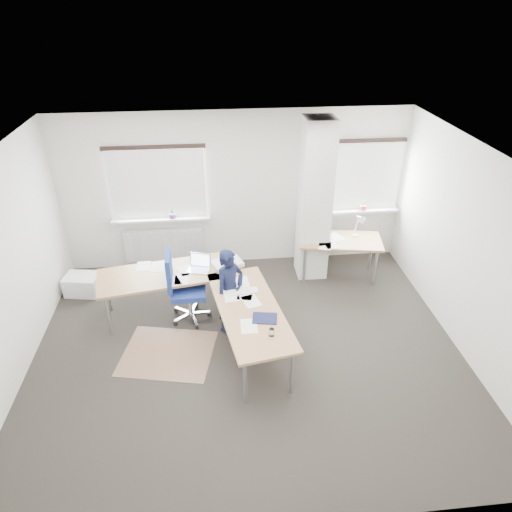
{
  "coord_description": "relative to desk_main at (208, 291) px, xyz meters",
  "views": [
    {
      "loc": [
        -0.38,
        -4.91,
        4.47
      ],
      "look_at": [
        0.21,
        0.9,
        1.02
      ],
      "focal_mm": 32.0,
      "sensor_mm": 36.0,
      "label": 1
    }
  ],
  "objects": [
    {
      "name": "ground",
      "position": [
        0.52,
        -0.53,
        -0.69
      ],
      "size": [
        6.0,
        6.0,
        0.0
      ],
      "primitive_type": "plane",
      "color": "#2B2622",
      "rests_on": "ground"
    },
    {
      "name": "room_shell",
      "position": [
        0.7,
        -0.07,
        1.05
      ],
      "size": [
        6.04,
        5.04,
        2.82
      ],
      "color": "beige",
      "rests_on": "ground"
    },
    {
      "name": "desk_main",
      "position": [
        0.0,
        0.0,
        0.0
      ],
      "size": [
        2.82,
        2.63,
        0.96
      ],
      "rotation": [
        0.0,
        0.0,
        0.17
      ],
      "color": "olive",
      "rests_on": "ground"
    },
    {
      "name": "task_chair",
      "position": [
        -0.35,
        0.29,
        -0.37
      ],
      "size": [
        0.63,
        0.62,
        1.16
      ],
      "rotation": [
        0.0,
        0.0,
        0.01
      ],
      "color": "navy",
      "rests_on": "ground"
    },
    {
      "name": "desk_side",
      "position": [
        2.28,
        1.28,
        -0.01
      ],
      "size": [
        1.5,
        0.93,
        1.22
      ],
      "rotation": [
        0.0,
        0.0,
        -0.17
      ],
      "color": "olive",
      "rests_on": "ground"
    },
    {
      "name": "white_crate",
      "position": [
        -2.11,
        1.17,
        -0.53
      ],
      "size": [
        0.61,
        0.48,
        0.33
      ],
      "primitive_type": "cube",
      "rotation": [
        0.0,
        0.0,
        -0.17
      ],
      "color": "white",
      "rests_on": "ground"
    },
    {
      "name": "person",
      "position": [
        0.31,
        0.01,
        -0.03
      ],
      "size": [
        0.58,
        0.55,
        1.33
      ],
      "primitive_type": "imported",
      "rotation": [
        0.0,
        0.0,
        0.68
      ],
      "color": "black",
      "rests_on": "ground"
    },
    {
      "name": "floor_mat",
      "position": [
        -0.61,
        -0.48,
        -0.69
      ],
      "size": [
        1.44,
        1.29,
        0.01
      ],
      "primitive_type": "cube",
      "rotation": [
        0.0,
        0.0,
        -0.21
      ],
      "color": "#835F47",
      "rests_on": "ground"
    }
  ]
}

